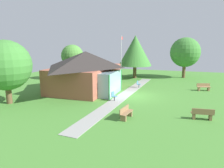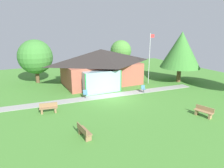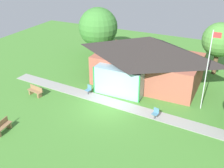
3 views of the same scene
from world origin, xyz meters
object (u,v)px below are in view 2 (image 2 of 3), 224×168
bench_front_left (84,132)px  patio_chair_lawn_spare (143,89)px  tree_behind_pavilion_left (35,57)px  bench_front_right (204,112)px  pavilion (101,66)px  patio_chair_west (85,94)px  flagpole (150,57)px  tree_behind_pavilion_right (121,51)px  tree_east_hedge (181,50)px  bench_mid_left (49,108)px

bench_front_left → patio_chair_lawn_spare: 11.00m
tree_behind_pavilion_left → bench_front_right: bearing=-57.7°
pavilion → bench_front_left: 13.58m
patio_chair_west → patio_chair_lawn_spare: same height
pavilion → flagpole: 6.29m
tree_behind_pavilion_right → pavilion: bearing=-138.2°
patio_chair_west → patio_chair_lawn_spare: 6.54m
flagpole → tree_east_hedge: bearing=-14.7°
bench_front_right → tree_east_hedge: tree_east_hedge is taller
patio_chair_west → bench_front_left: bearing=84.8°
bench_front_right → patio_chair_lawn_spare: bearing=-10.1°
tree_east_hedge → tree_behind_pavilion_left: bearing=155.2°
bench_mid_left → tree_east_hedge: tree_east_hedge is taller
patio_chair_lawn_spare → tree_behind_pavilion_right: size_ratio=0.16×
patio_chair_west → patio_chair_lawn_spare: bearing=-175.7°
flagpole → patio_chair_lawn_spare: size_ratio=7.48×
bench_front_right → bench_front_left: bearing=67.0°
bench_mid_left → patio_chair_west: size_ratio=1.80×
bench_mid_left → patio_chair_west: patio_chair_west is taller
patio_chair_west → tree_behind_pavilion_left: bearing=-52.8°
flagpole → tree_behind_pavilion_right: bearing=90.5°
pavilion → flagpole: flagpole is taller
flagpole → tree_east_hedge: size_ratio=0.97×
bench_front_right → bench_mid_left: same height
patio_chair_west → bench_front_right: bearing=144.4°
bench_front_left → patio_chair_west: size_ratio=1.79×
pavilion → bench_front_left: (-6.30, -11.87, -1.92)m
bench_mid_left → tree_behind_pavilion_right: 17.92m
pavilion → tree_east_hedge: tree_east_hedge is taller
bench_front_left → patio_chair_west: bearing=154.4°
flagpole → tree_behind_pavilion_left: 14.71m
bench_mid_left → patio_chair_west: bearing=-142.0°
pavilion → tree_behind_pavilion_right: tree_behind_pavilion_right is taller
tree_behind_pavilion_left → tree_behind_pavilion_right: tree_behind_pavilion_left is taller
bench_front_left → patio_chair_west: (2.60, 7.39, 0.01)m
pavilion → bench_mid_left: 10.40m
tree_behind_pavilion_left → bench_mid_left: bearing=-91.7°
pavilion → bench_front_right: 13.64m
flagpole → tree_east_hedge: tree_east_hedge is taller
patio_chair_west → patio_chair_lawn_spare: size_ratio=1.00×
patio_chair_lawn_spare → bench_mid_left: bearing=15.6°
bench_mid_left → patio_chair_lawn_spare: size_ratio=1.80×
tree_east_hedge → bench_mid_left: bearing=-170.3°
pavilion → bench_front_right: bearing=-74.8°
flagpole → patio_chair_west: bearing=-168.5°
flagpole → tree_behind_pavilion_right: size_ratio=1.23×
pavilion → tree_behind_pavilion_right: size_ratio=1.99×
bench_mid_left → tree_behind_pavilion_right: (13.27, 11.63, 3.13)m
patio_chair_west → tree_behind_pavilion_right: 13.57m
bench_mid_left → tree_behind_pavilion_left: tree_behind_pavilion_left is taller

